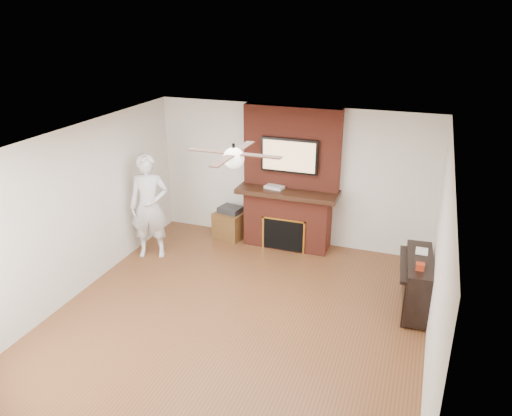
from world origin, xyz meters
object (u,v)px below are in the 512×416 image
(side_table, at_px, (231,223))
(piano, at_px, (417,282))
(person, at_px, (149,206))
(fireplace, at_px, (289,193))

(side_table, xyz_separation_m, piano, (3.41, -1.34, 0.15))
(person, distance_m, piano, 4.44)
(fireplace, bearing_deg, person, -149.95)
(person, height_order, piano, person)
(fireplace, distance_m, person, 2.43)
(side_table, bearing_deg, piano, -10.77)
(fireplace, height_order, side_table, fireplace)
(person, xyz_separation_m, side_table, (1.00, 1.15, -0.63))
(fireplace, height_order, piano, fireplace)
(piano, bearing_deg, side_table, 154.18)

